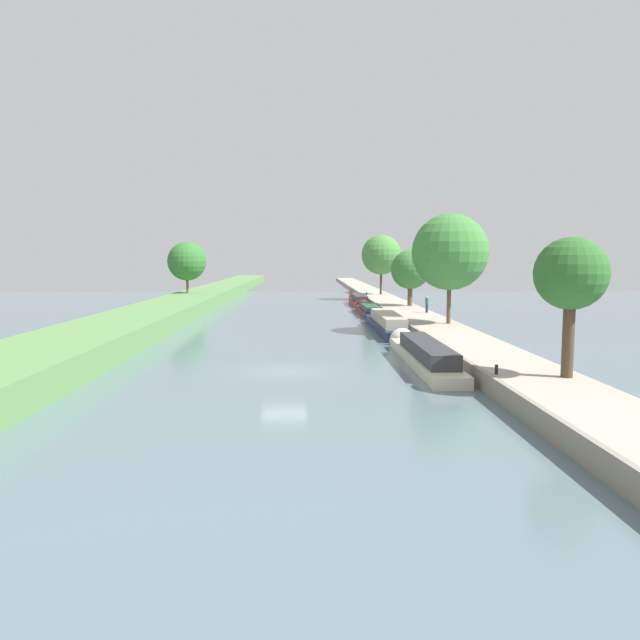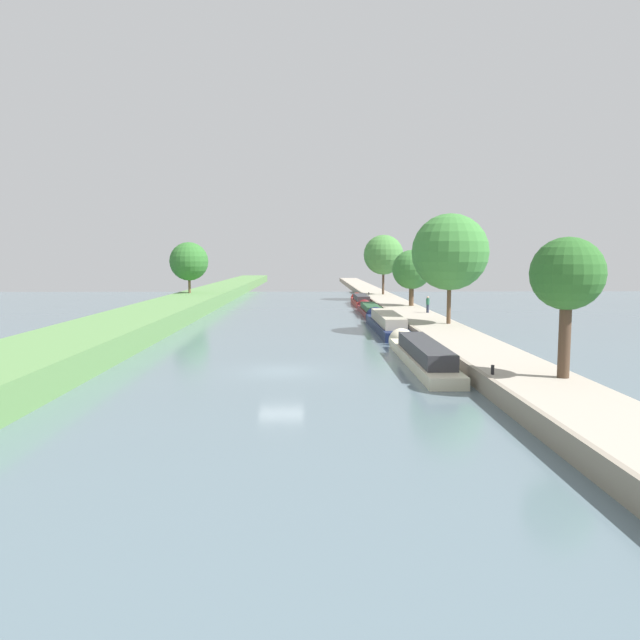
% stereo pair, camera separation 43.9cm
% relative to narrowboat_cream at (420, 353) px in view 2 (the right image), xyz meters
% --- Properties ---
extents(ground_plane, '(160.00, 160.00, 0.00)m').
position_rel_narrowboat_cream_xyz_m(ground_plane, '(-8.31, -2.39, -0.60)').
color(ground_plane, slate).
extents(left_grassy_bank, '(6.68, 260.00, 1.62)m').
position_rel_narrowboat_cream_xyz_m(left_grassy_bank, '(-21.59, -2.39, 0.21)').
color(left_grassy_bank, '#5B894C').
rests_on(left_grassy_bank, ground_plane).
extents(right_towpath, '(4.34, 260.00, 0.89)m').
position_rel_narrowboat_cream_xyz_m(right_towpath, '(3.79, -2.39, -0.16)').
color(right_towpath, '#A89E8E').
rests_on(right_towpath, ground_plane).
extents(stone_quay, '(0.25, 260.00, 0.94)m').
position_rel_narrowboat_cream_xyz_m(stone_quay, '(1.50, -2.39, -0.13)').
color(stone_quay, gray).
rests_on(stone_quay, ground_plane).
extents(narrowboat_cream, '(1.94, 15.48, 2.09)m').
position_rel_narrowboat_cream_xyz_m(narrowboat_cream, '(0.00, 0.00, 0.00)').
color(narrowboat_cream, beige).
rests_on(narrowboat_cream, ground_plane).
extents(narrowboat_navy, '(2.12, 16.54, 2.25)m').
position_rel_narrowboat_cream_xyz_m(narrowboat_navy, '(-0.00, 16.82, 0.06)').
color(narrowboat_navy, '#141E42').
rests_on(narrowboat_navy, ground_plane).
extents(narrowboat_maroon, '(1.89, 13.75, 1.79)m').
position_rel_narrowboat_cream_xyz_m(narrowboat_maroon, '(0.09, 32.19, -0.12)').
color(narrowboat_maroon, maroon).
rests_on(narrowboat_maroon, ground_plane).
extents(narrowboat_red, '(1.98, 12.39, 1.99)m').
position_rel_narrowboat_cream_xyz_m(narrowboat_red, '(0.22, 46.15, -0.04)').
color(narrowboat_red, maroon).
rests_on(narrowboat_red, ground_plane).
extents(tree_rightbank_near, '(3.31, 3.31, 6.43)m').
position_rel_narrowboat_cream_xyz_m(tree_rightbank_near, '(4.93, -8.90, 4.98)').
color(tree_rightbank_near, '#4C3828').
rests_on(tree_rightbank_near, right_towpath).
extents(tree_rightbank_midnear, '(6.32, 6.32, 9.11)m').
position_rel_narrowboat_cream_xyz_m(tree_rightbank_midnear, '(4.88, 13.84, 6.24)').
color(tree_rightbank_midnear, brown).
rests_on(tree_rightbank_midnear, right_towpath).
extents(tree_rightbank_midfar, '(4.47, 4.47, 6.38)m').
position_rel_narrowboat_cream_xyz_m(tree_rightbank_midfar, '(4.93, 32.68, 4.41)').
color(tree_rightbank_midfar, brown).
rests_on(tree_rightbank_midfar, right_towpath).
extents(tree_rightbank_far, '(5.93, 5.93, 8.88)m').
position_rel_narrowboat_cream_xyz_m(tree_rightbank_far, '(4.31, 54.21, 6.20)').
color(tree_rightbank_far, '#4C3828').
rests_on(tree_rightbank_far, right_towpath).
extents(tree_leftbank_downstream, '(5.15, 5.15, 6.84)m').
position_rel_narrowboat_cream_xyz_m(tree_leftbank_downstream, '(-22.92, 45.41, 5.28)').
color(tree_leftbank_downstream, brown).
rests_on(tree_leftbank_downstream, left_grassy_bank).
extents(person_walking, '(0.34, 0.34, 1.66)m').
position_rel_narrowboat_cream_xyz_m(person_walking, '(5.10, 23.90, 1.16)').
color(person_walking, '#282D42').
rests_on(person_walking, right_towpath).
extents(mooring_bollard_near, '(0.16, 0.16, 0.45)m').
position_rel_narrowboat_cream_xyz_m(mooring_bollard_near, '(1.92, -8.10, 0.52)').
color(mooring_bollard_near, black).
rests_on(mooring_bollard_near, right_towpath).
extents(mooring_bollard_far, '(0.16, 0.16, 0.45)m').
position_rel_narrowboat_cream_xyz_m(mooring_bollard_far, '(1.92, 51.76, 0.52)').
color(mooring_bollard_far, black).
rests_on(mooring_bollard_far, right_towpath).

